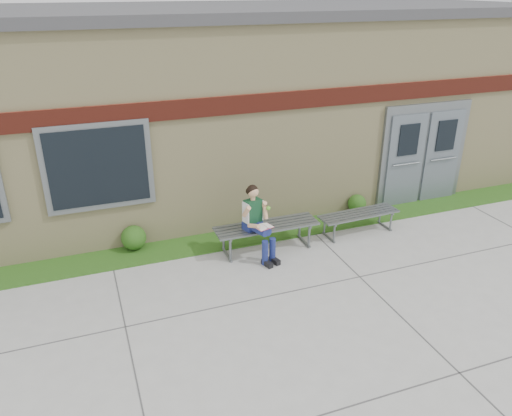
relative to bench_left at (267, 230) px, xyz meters
name	(u,v)px	position (x,y,z in m)	size (l,w,h in m)	color
ground	(321,304)	(0.16, -2.00, -0.40)	(80.00, 80.00, 0.00)	#9E9E99
grass_strip	(263,234)	(0.16, 0.60, -0.39)	(16.00, 0.80, 0.02)	#1C4E14
school_building	(214,98)	(0.16, 3.99, 1.71)	(16.20, 6.22, 4.20)	beige
bench_left	(267,230)	(0.00, 0.00, 0.00)	(1.98, 0.56, 0.51)	slate
bench_right	(358,218)	(2.00, 0.00, -0.06)	(1.70, 0.54, 0.44)	slate
girl	(257,220)	(-0.26, -0.20, 0.35)	(0.56, 0.82, 1.39)	navy
shrub_mid	(134,238)	(-2.38, 0.85, -0.14)	(0.47, 0.47, 0.47)	#1C4E14
shrub_east	(357,203)	(2.48, 0.85, -0.17)	(0.40, 0.40, 0.40)	#1C4E14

